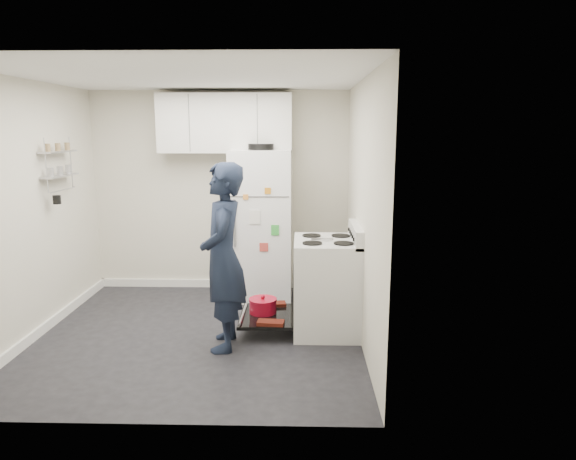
{
  "coord_description": "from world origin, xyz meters",
  "views": [
    {
      "loc": [
        1.02,
        -4.83,
        2.03
      ],
      "look_at": [
        0.89,
        0.14,
        1.05
      ],
      "focal_mm": 32.0,
      "sensor_mm": 36.0,
      "label": 1
    }
  ],
  "objects_px": {
    "open_oven_door": "(266,311)",
    "person": "(223,257)",
    "electric_range": "(325,286)",
    "refrigerator": "(262,224)"
  },
  "relations": [
    {
      "from": "open_oven_door",
      "to": "person",
      "type": "relative_size",
      "value": 0.4
    },
    {
      "from": "open_oven_door",
      "to": "refrigerator",
      "type": "bearing_deg",
      "value": 96.1
    },
    {
      "from": "open_oven_door",
      "to": "electric_range",
      "type": "bearing_deg",
      "value": -2.38
    },
    {
      "from": "open_oven_door",
      "to": "refrigerator",
      "type": "relative_size",
      "value": 0.38
    },
    {
      "from": "refrigerator",
      "to": "person",
      "type": "xyz_separation_m",
      "value": [
        -0.24,
        -1.52,
        -0.03
      ]
    },
    {
      "from": "electric_range",
      "to": "refrigerator",
      "type": "xyz_separation_m",
      "value": [
        -0.72,
        1.1,
        0.44
      ]
    },
    {
      "from": "refrigerator",
      "to": "open_oven_door",
      "type": "bearing_deg",
      "value": -83.9
    },
    {
      "from": "person",
      "to": "electric_range",
      "type": "bearing_deg",
      "value": 109.44
    },
    {
      "from": "electric_range",
      "to": "open_oven_door",
      "type": "relative_size",
      "value": 1.56
    },
    {
      "from": "open_oven_door",
      "to": "refrigerator",
      "type": "distance_m",
      "value": 1.3
    }
  ]
}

